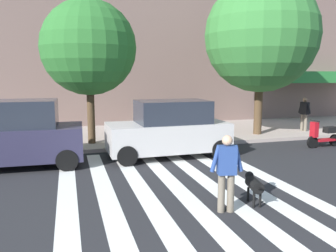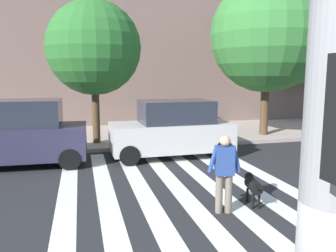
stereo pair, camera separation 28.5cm
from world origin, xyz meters
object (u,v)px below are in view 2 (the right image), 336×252
at_px(parked_scooter, 331,136).
at_px(street_tree_middle, 267,35).
at_px(pedestrian_dog_walker, 224,170).
at_px(dog_on_leash, 253,185).
at_px(parked_car_behind_first, 15,135).
at_px(pedestrian_bystander, 312,113).
at_px(parked_car_third_in_line, 172,130).
at_px(street_tree_nearest, 94,48).

bearing_deg(parked_scooter, street_tree_middle, 116.41).
bearing_deg(pedestrian_dog_walker, dog_on_leash, 17.97).
bearing_deg(parked_car_behind_first, dog_on_leash, -40.45).
relative_size(street_tree_middle, pedestrian_bystander, 4.27).
bearing_deg(pedestrian_bystander, parked_car_third_in_line, -161.48).
distance_m(street_tree_middle, dog_on_leash, 9.54).
bearing_deg(pedestrian_bystander, parked_car_behind_first, -168.64).
height_order(parked_car_behind_first, street_tree_middle, street_tree_middle).
relative_size(parked_car_third_in_line, pedestrian_bystander, 2.58).
distance_m(parked_car_third_in_line, street_tree_nearest, 4.57).
distance_m(parked_car_behind_first, street_tree_middle, 11.08).
bearing_deg(parked_scooter, parked_car_third_in_line, 177.54).
relative_size(parked_car_behind_first, street_tree_nearest, 0.80).
relative_size(dog_on_leash, pedestrian_bystander, 0.58).
relative_size(parked_car_behind_first, street_tree_middle, 0.64).
distance_m(street_tree_middle, pedestrian_bystander, 4.41).
distance_m(street_tree_nearest, pedestrian_bystander, 10.58).
xyz_separation_m(street_tree_nearest, pedestrian_bystander, (10.19, 0.14, -2.83)).
relative_size(parked_car_third_in_line, dog_on_leash, 4.44).
xyz_separation_m(parked_car_third_in_line, parked_scooter, (6.41, -0.27, -0.48)).
xyz_separation_m(pedestrian_dog_walker, dog_on_leash, (0.81, 0.26, -0.48)).
bearing_deg(dog_on_leash, pedestrian_bystander, 45.98).
bearing_deg(parked_scooter, parked_car_behind_first, 178.65).
distance_m(parked_scooter, pedestrian_dog_walker, 8.26).
bearing_deg(parked_car_behind_first, pedestrian_bystander, 11.36).
bearing_deg(street_tree_nearest, pedestrian_bystander, 0.77).
xyz_separation_m(parked_scooter, dog_on_leash, (-5.88, -4.56, -0.04)).
xyz_separation_m(parked_car_behind_first, pedestrian_dog_walker, (4.86, -5.09, -0.08)).
bearing_deg(pedestrian_dog_walker, pedestrian_bystander, 43.91).
relative_size(street_tree_nearest, pedestrian_dog_walker, 3.42).
distance_m(parked_scooter, street_tree_middle, 5.14).
distance_m(parked_scooter, street_tree_nearest, 9.93).
relative_size(street_tree_nearest, dog_on_leash, 5.89).
xyz_separation_m(parked_car_behind_first, dog_on_leash, (5.66, -4.83, -0.56)).
height_order(parked_car_third_in_line, street_tree_middle, street_tree_middle).
bearing_deg(parked_car_third_in_line, parked_car_behind_first, -179.97).
bearing_deg(pedestrian_bystander, street_tree_nearest, -179.23).
bearing_deg(parked_car_behind_first, street_tree_nearest, 42.88).
height_order(parked_car_behind_first, street_tree_nearest, street_tree_nearest).
height_order(street_tree_middle, pedestrian_bystander, street_tree_middle).
relative_size(parked_car_behind_first, dog_on_leash, 4.73).
bearing_deg(street_tree_nearest, dog_on_leash, -67.31).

